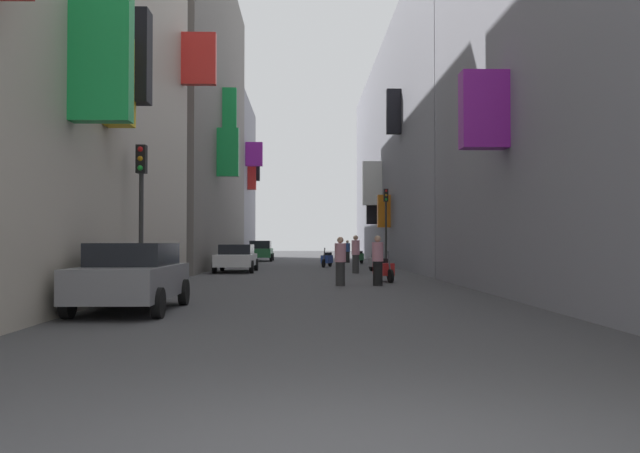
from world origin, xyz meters
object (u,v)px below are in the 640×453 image
scooter_silver (375,262)px  scooter_blue (327,259)px  parked_car_grey (132,275)px  pedestrian_near_left (356,254)px  pedestrian_mid_street (347,251)px  pedestrian_crossing (340,261)px  parked_car_white (236,257)px  traffic_light_far_corner (141,193)px  scooter_red (383,269)px  pedestrian_near_right (378,261)px  traffic_light_near_corner (386,214)px  parked_car_green (261,251)px  scooter_green (358,257)px

scooter_silver → scooter_blue: same height
parked_car_grey → scooter_blue: (5.01, 23.83, -0.30)m
pedestrian_near_left → pedestrian_mid_street: 15.72m
scooter_silver → pedestrian_crossing: (-2.31, -10.30, 0.35)m
parked_car_white → parked_car_grey: 18.13m
parked_car_white → traffic_light_far_corner: traffic_light_far_corner is taller
scooter_red → scooter_blue: bearing=96.7°
pedestrian_near_right → traffic_light_near_corner: traffic_light_near_corner is taller
parked_car_green → scooter_blue: bearing=-69.1°
scooter_blue → scooter_green: bearing=67.9°
scooter_silver → traffic_light_near_corner: size_ratio=0.41×
pedestrian_near_right → pedestrian_mid_street: bearing=88.5°
pedestrian_mid_street → scooter_blue: bearing=-101.9°
parked_car_grey → pedestrian_mid_street: (6.76, 32.15, 0.02)m
parked_car_grey → traffic_light_near_corner: (8.50, 24.25, 2.34)m
parked_car_green → parked_car_white: bearing=-90.0°
pedestrian_near_left → pedestrian_near_right: size_ratio=1.06×
parked_car_green → pedestrian_crossing: size_ratio=2.62×
parked_car_white → pedestrian_near_left: pedestrian_near_left is taller
parked_car_grey → scooter_red: parked_car_grey is taller
scooter_blue → pedestrian_crossing: 15.98m
scooter_red → pedestrian_near_right: (-0.47, -2.28, 0.38)m
scooter_red → pedestrian_crossing: bearing=-127.0°
parked_car_green → pedestrian_near_right: pedestrian_near_right is taller
pedestrian_mid_street → traffic_light_far_corner: 29.73m
pedestrian_near_left → traffic_light_near_corner: bearing=72.8°
parked_car_white → parked_car_grey: (-0.36, -18.12, 0.05)m
parked_car_green → pedestrian_near_left: size_ratio=2.42×
pedestrian_near_right → pedestrian_near_left: bearing=90.4°
parked_car_grey → scooter_green: bearing=76.1°
scooter_red → pedestrian_near_left: 6.34m
parked_car_green → traffic_light_near_corner: traffic_light_near_corner is taller
scooter_red → parked_car_grey: bearing=-123.1°
scooter_blue → pedestrian_crossing: bearing=-90.5°
parked_car_green → traffic_light_near_corner: 14.47m
parked_car_white → pedestrian_mid_street: 15.41m
pedestrian_near_left → traffic_light_far_corner: size_ratio=0.44×
pedestrian_mid_street → traffic_light_far_corner: bearing=-104.5°
parked_car_white → pedestrian_near_left: 5.97m
parked_car_green → parked_car_grey: (-0.36, -36.00, -0.04)m
parked_car_green → pedestrian_crossing: (4.52, -28.14, 0.01)m
scooter_green → traffic_light_near_corner: (1.19, -5.24, 2.64)m
pedestrian_near_right → traffic_light_far_corner: size_ratio=0.42×
scooter_green → scooter_silver: bearing=-90.6°
scooter_red → scooter_blue: size_ratio=1.08×
scooter_silver → traffic_light_far_corner: traffic_light_far_corner is taller
pedestrian_near_right → traffic_light_near_corner: size_ratio=0.37×
scooter_silver → scooter_red: 8.04m
scooter_silver → pedestrian_crossing: pedestrian_crossing is taller
parked_car_green → pedestrian_mid_street: 7.47m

